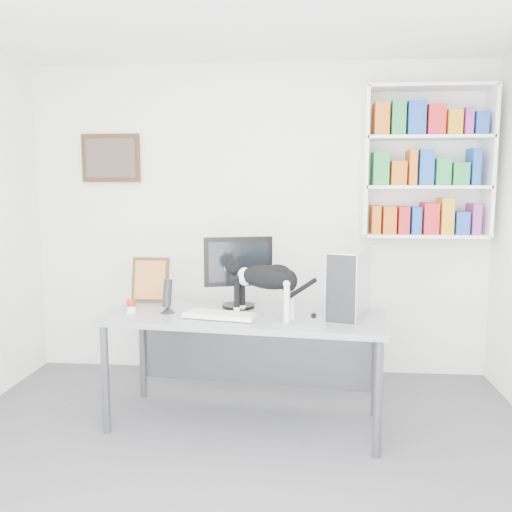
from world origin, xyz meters
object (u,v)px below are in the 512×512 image
object	(u,v)px
pc_tower	(349,283)
cat	(266,291)
leaning_print	(151,279)
monitor	(238,272)
desk	(245,369)
speaker	(167,296)
soup_can	(131,306)
keyboard	(221,315)
bookshelf	(427,162)

from	to	relation	value
pc_tower	cat	bearing A→B (deg)	-150.54
leaning_print	monitor	bearing A→B (deg)	-10.84
desk	leaning_print	world-z (taller)	leaning_print
speaker	soup_can	xyz separation A→B (m)	(-0.25, -0.02, -0.08)
desk	keyboard	xyz separation A→B (m)	(-0.15, -0.13, 0.41)
keyboard	soup_can	distance (m)	0.64
bookshelf	speaker	xyz separation A→B (m)	(-1.93, -1.00, -0.94)
desk	soup_can	world-z (taller)	soup_can
desk	soup_can	size ratio (longest dim) A/B	20.84
monitor	keyboard	distance (m)	0.41
monitor	speaker	world-z (taller)	monitor
desk	cat	xyz separation A→B (m)	(0.15, -0.11, 0.58)
monitor	pc_tower	distance (m)	0.80
monitor	cat	distance (m)	0.38
bookshelf	monitor	bearing A→B (deg)	-151.54
pc_tower	keyboard	bearing A→B (deg)	-153.38
desk	pc_tower	xyz separation A→B (m)	(0.70, -0.01, 0.62)
leaning_print	soup_can	world-z (taller)	leaning_print
bookshelf	desk	size ratio (longest dim) A/B	0.65
monitor	keyboard	world-z (taller)	monitor
monitor	bookshelf	bearing A→B (deg)	12.78
monitor	pc_tower	size ratio (longest dim) A/B	1.16
desk	keyboard	size ratio (longest dim) A/B	3.96
leaning_print	cat	bearing A→B (deg)	-25.36
keyboard	cat	size ratio (longest dim) A/B	0.79
desk	pc_tower	size ratio (longest dim) A/B	4.21
speaker	soup_can	size ratio (longest dim) A/B	2.69
monitor	desk	bearing A→B (deg)	-85.69
keyboard	monitor	bearing A→B (deg)	87.35
monitor	cat	bearing A→B (deg)	-69.98
speaker	cat	size ratio (longest dim) A/B	0.40
speaker	leaning_print	distance (m)	0.42
monitor	pc_tower	world-z (taller)	monitor
pc_tower	soup_can	distance (m)	1.50
bookshelf	pc_tower	bearing A→B (deg)	-124.90
keyboard	pc_tower	size ratio (longest dim) A/B	1.07
keyboard	leaning_print	xyz separation A→B (m)	(-0.60, 0.46, 0.16)
bookshelf	leaning_print	distance (m)	2.42
monitor	leaning_print	bearing A→B (deg)	152.41
keyboard	soup_can	world-z (taller)	soup_can
keyboard	soup_can	xyz separation A→B (m)	(-0.64, 0.09, 0.03)
bookshelf	pc_tower	distance (m)	1.47
desk	pc_tower	bearing A→B (deg)	5.72
pc_tower	leaning_print	size ratio (longest dim) A/B	1.30
desk	leaning_print	xyz separation A→B (m)	(-0.75, 0.34, 0.57)
desk	keyboard	distance (m)	0.46
keyboard	cat	xyz separation A→B (m)	(0.30, 0.01, 0.17)
cat	desk	bearing A→B (deg)	167.97
speaker	leaning_print	bearing A→B (deg)	145.46
desk	speaker	world-z (taller)	speaker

